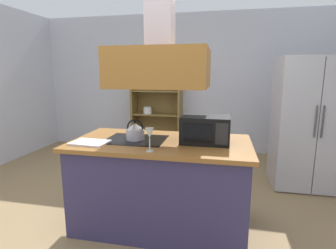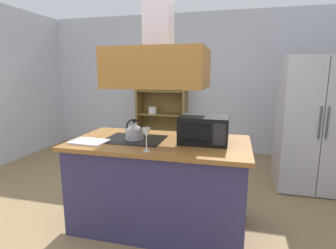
% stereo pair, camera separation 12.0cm
% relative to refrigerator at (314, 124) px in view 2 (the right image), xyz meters
% --- Properties ---
extents(ground_plane, '(7.80, 7.80, 0.00)m').
position_rel_refrigerator_xyz_m(ground_plane, '(-1.93, -1.51, -0.89)').
color(ground_plane, '#8F744E').
extents(wall_back, '(6.00, 0.12, 2.70)m').
position_rel_refrigerator_xyz_m(wall_back, '(-1.93, 1.49, 0.46)').
color(wall_back, silver).
rests_on(wall_back, ground).
extents(kitchen_island, '(1.75, 0.93, 0.90)m').
position_rel_refrigerator_xyz_m(kitchen_island, '(-1.75, -1.41, -0.43)').
color(kitchen_island, '#37315B').
rests_on(kitchen_island, ground).
extents(range_hood, '(0.90, 0.70, 1.27)m').
position_rel_refrigerator_xyz_m(range_hood, '(-1.75, -1.41, 0.84)').
color(range_hood, '#A66B2C').
extents(refrigerator, '(0.90, 0.78, 1.78)m').
position_rel_refrigerator_xyz_m(refrigerator, '(0.00, 0.00, 0.00)').
color(refrigerator, '#B9B1B5').
rests_on(refrigerator, ground).
extents(dish_cabinet, '(0.99, 0.40, 1.86)m').
position_rel_refrigerator_xyz_m(dish_cabinet, '(-2.46, 1.28, -0.06)').
color(dish_cabinet, olive).
rests_on(dish_cabinet, ground).
extents(kettle, '(0.18, 0.18, 0.21)m').
position_rel_refrigerator_xyz_m(kettle, '(-2.01, -1.41, 0.10)').
color(kettle, silver).
rests_on(kettle, kitchen_island).
extents(cutting_board, '(0.36, 0.26, 0.02)m').
position_rel_refrigerator_xyz_m(cutting_board, '(-2.39, -1.64, 0.02)').
color(cutting_board, white).
rests_on(cutting_board, kitchen_island).
extents(microwave, '(0.46, 0.35, 0.26)m').
position_rel_refrigerator_xyz_m(microwave, '(-1.32, -1.37, 0.14)').
color(microwave, black).
rests_on(microwave, kitchen_island).
extents(wine_glass_on_counter, '(0.08, 0.08, 0.21)m').
position_rel_refrigerator_xyz_m(wine_glass_on_counter, '(-1.76, -1.77, 0.16)').
color(wine_glass_on_counter, silver).
rests_on(wine_glass_on_counter, kitchen_island).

